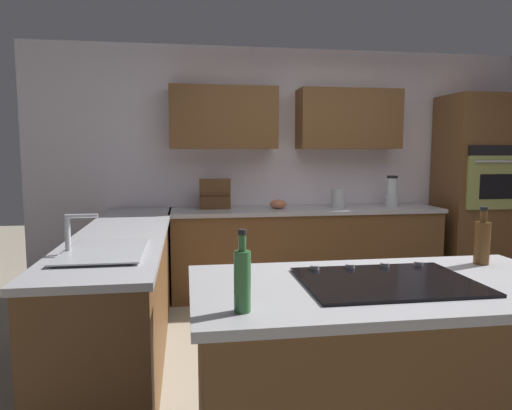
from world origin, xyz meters
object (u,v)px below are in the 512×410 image
(kettle, at_px, (338,198))
(second_bottle, at_px, (482,241))
(wall_oven, at_px, (477,192))
(mixing_bowl, at_px, (278,204))
(spice_rack, at_px, (215,194))
(sink_unit, at_px, (103,250))
(blender, at_px, (392,193))
(cooktop, at_px, (387,281))
(oil_bottle, at_px, (242,279))

(kettle, xyz_separation_m, second_bottle, (0.08, 2.54, 0.02))
(wall_oven, distance_m, kettle, 1.60)
(mixing_bowl, bearing_deg, second_bottle, 102.74)
(spice_rack, bearing_deg, sink_unit, 69.14)
(blender, height_order, second_bottle, blender)
(wall_oven, xyz_separation_m, kettle, (1.60, -0.01, -0.05))
(blender, distance_m, second_bottle, 2.63)
(wall_oven, bearing_deg, spice_rack, -1.66)
(wall_oven, distance_m, sink_unit, 4.17)
(wall_oven, distance_m, blender, 1.00)
(wall_oven, xyz_separation_m, cooktop, (2.31, 2.79, -0.14))
(spice_rack, distance_m, second_bottle, 2.89)
(wall_oven, bearing_deg, mixing_bowl, -0.28)
(sink_unit, relative_size, mixing_bowl, 4.01)
(blender, xyz_separation_m, kettle, (0.60, 0.00, -0.04))
(oil_bottle, bearing_deg, cooktop, -157.45)
(blender, bearing_deg, spice_rack, -2.20)
(kettle, height_order, oil_bottle, oil_bottle)
(spice_rack, xyz_separation_m, oil_bottle, (0.10, 3.16, -0.03))
(spice_rack, relative_size, oil_bottle, 1.03)
(kettle, bearing_deg, sink_unit, 43.46)
(wall_oven, distance_m, oil_bottle, 4.29)
(spice_rack, bearing_deg, oil_bottle, 88.18)
(spice_rack, bearing_deg, kettle, 176.79)
(wall_oven, height_order, blender, wall_oven)
(oil_bottle, bearing_deg, kettle, -114.43)
(cooktop, xyz_separation_m, oil_bottle, (0.69, 0.29, 0.12))
(wall_oven, height_order, spice_rack, wall_oven)
(sink_unit, distance_m, kettle, 2.86)
(cooktop, bearing_deg, sink_unit, -31.20)
(cooktop, relative_size, spice_rack, 2.42)
(mixing_bowl, xyz_separation_m, oil_bottle, (0.75, 3.08, 0.08))
(mixing_bowl, xyz_separation_m, spice_rack, (0.65, -0.07, 0.11))
(wall_oven, bearing_deg, cooktop, 50.30)
(sink_unit, xyz_separation_m, oil_bottle, (-0.68, 1.11, 0.11))
(mixing_bowl, height_order, second_bottle, second_bottle)
(second_bottle, bearing_deg, blender, -104.89)
(sink_unit, relative_size, blender, 2.10)
(second_bottle, bearing_deg, wall_oven, -123.53)
(wall_oven, distance_m, spice_rack, 2.90)
(sink_unit, bearing_deg, second_bottle, 164.11)
(blender, bearing_deg, wall_oven, 179.36)
(mixing_bowl, bearing_deg, blender, 180.00)
(sink_unit, xyz_separation_m, mixing_bowl, (-1.43, -1.97, 0.03))
(mixing_bowl, distance_m, second_bottle, 2.61)
(sink_unit, bearing_deg, cooktop, 148.80)
(sink_unit, bearing_deg, kettle, -136.54)
(oil_bottle, relative_size, second_bottle, 1.01)
(wall_oven, bearing_deg, kettle, -0.40)
(wall_oven, relative_size, mixing_bowl, 12.02)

